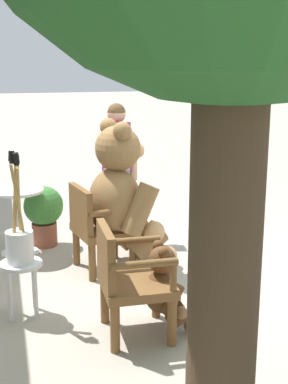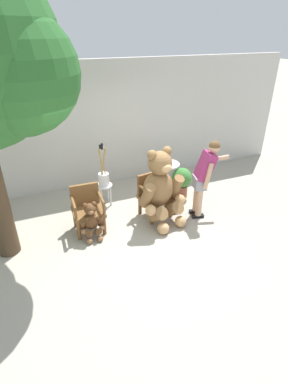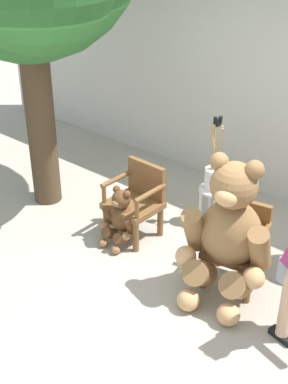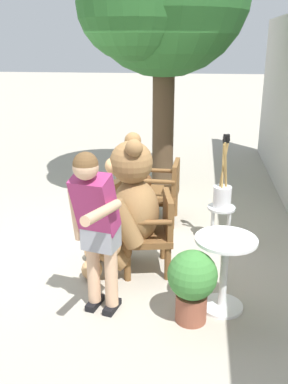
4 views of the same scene
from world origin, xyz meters
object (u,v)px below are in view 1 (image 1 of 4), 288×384
object	(u,v)px
wooden_chair_left	(129,278)
potted_plant	(44,211)
wooden_chair_right	(98,225)
round_side_table	(18,214)
white_stool	(21,274)
teddy_bear_small	(165,288)
person_visitor	(117,161)
teddy_bear_large	(123,197)
brush_bucket	(19,239)

from	to	relation	value
wooden_chair_left	potted_plant	bearing A→B (deg)	11.60
wooden_chair_left	wooden_chair_right	world-z (taller)	same
round_side_table	wooden_chair_left	bearing A→B (deg)	-159.52
wooden_chair_right	white_stool	size ratio (longest dim) A/B	1.87
teddy_bear_small	white_stool	xyz separation A→B (m)	(0.53, 1.04, 0.01)
person_visitor	round_side_table	xyz separation A→B (m)	(-0.23, 1.12, -0.47)
teddy_bear_large	teddy_bear_small	bearing A→B (deg)	-179.17
potted_plant	brush_bucket	bearing A→B (deg)	169.44
person_visitor	potted_plant	xyz separation A→B (m)	(-0.00, 0.84, -0.53)
wooden_chair_right	wooden_chair_left	bearing A→B (deg)	179.95
round_side_table	person_visitor	bearing A→B (deg)	-78.29
wooden_chair_right	brush_bucket	world-z (taller)	brush_bucket
white_stool	teddy_bear_small	bearing A→B (deg)	-117.03
brush_bucket	round_side_table	bearing A→B (deg)	-1.12
teddy_bear_large	white_stool	bearing A→B (deg)	128.84
wooden_chair_left	person_visitor	size ratio (longest dim) A/B	0.55
wooden_chair_right	round_side_table	xyz separation A→B (m)	(0.64, 0.74, -0.01)
person_visitor	white_stool	world-z (taller)	person_visitor
brush_bucket	potted_plant	bearing A→B (deg)	-10.56
wooden_chair_left	teddy_bear_large	world-z (taller)	teddy_bear_large
teddy_bear_small	round_side_table	xyz separation A→B (m)	(1.98, 1.02, 0.10)
wooden_chair_left	white_stool	size ratio (longest dim) A/B	1.87
person_visitor	teddy_bear_large	bearing A→B (deg)	171.62
wooden_chair_right	round_side_table	size ratio (longest dim) A/B	1.19
teddy_bear_large	person_visitor	size ratio (longest dim) A/B	0.95
white_stool	potted_plant	size ratio (longest dim) A/B	0.68
brush_bucket	potted_plant	world-z (taller)	brush_bucket
teddy_bear_large	teddy_bear_small	size ratio (longest dim) A/B	2.10
person_visitor	white_stool	bearing A→B (deg)	145.54
teddy_bear_small	potted_plant	distance (m)	2.33
wooden_chair_left	teddy_bear_large	size ratio (longest dim) A/B	0.58
wooden_chair_left	round_side_table	xyz separation A→B (m)	(1.97, 0.74, -0.01)
white_stool	potted_plant	bearing A→B (deg)	-10.54
wooden_chair_right	brush_bucket	bearing A→B (deg)	136.19
wooden_chair_right	potted_plant	xyz separation A→B (m)	(0.88, 0.45, -0.07)
wooden_chair_right	teddy_bear_large	distance (m)	0.37
teddy_bear_small	potted_plant	xyz separation A→B (m)	(2.21, 0.73, 0.05)
white_stool	teddy_bear_large	bearing A→B (deg)	-51.16
white_stool	round_side_table	world-z (taller)	round_side_table
round_side_table	potted_plant	distance (m)	0.37
person_visitor	round_side_table	bearing A→B (deg)	101.71
white_stool	potted_plant	xyz separation A→B (m)	(1.68, -0.31, 0.04)
teddy_bear_large	potted_plant	xyz separation A→B (m)	(0.85, 0.71, -0.33)
white_stool	potted_plant	distance (m)	1.70
round_side_table	teddy_bear_large	bearing A→B (deg)	-121.80
person_visitor	white_stool	size ratio (longest dim) A/B	3.39
teddy_bear_large	brush_bucket	size ratio (longest dim) A/B	1.64
wooden_chair_left	teddy_bear_small	world-z (taller)	wooden_chair_left
wooden_chair_left	brush_bucket	distance (m)	0.95
wooden_chair_right	teddy_bear_small	size ratio (longest dim) A/B	1.22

